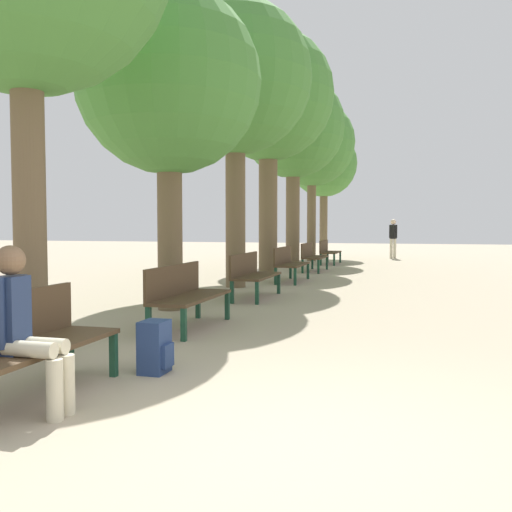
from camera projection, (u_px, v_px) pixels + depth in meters
name	position (u px, v px, depth m)	size (l,w,h in m)	color
ground_plane	(284.00, 451.00, 3.47)	(80.00, 80.00, 0.00)	tan
bench_row_0	(23.00, 339.00, 4.45)	(0.55, 1.71, 0.84)	#4C3823
bench_row_1	(185.00, 292.00, 7.57)	(0.55, 1.71, 0.84)	#4C3823
bench_row_2	(252.00, 272.00, 10.69)	(0.55, 1.71, 0.84)	#4C3823
bench_row_3	(289.00, 262.00, 13.81)	(0.55, 1.71, 0.84)	#4C3823
bench_row_4	(312.00, 255.00, 16.94)	(0.55, 1.71, 0.84)	#4C3823
bench_row_5	(328.00, 250.00, 20.06)	(0.55, 1.71, 0.84)	#4C3823
tree_row_1	(169.00, 83.00, 9.08)	(2.96, 2.96, 5.15)	brown
tree_row_2	(235.00, 80.00, 12.39)	(3.36, 3.36, 6.27)	brown
tree_row_3	(268.00, 97.00, 15.15)	(3.52, 3.52, 6.60)	brown
tree_row_4	(293.00, 128.00, 18.26)	(3.32, 3.32, 6.20)	brown
tree_row_5	(312.00, 144.00, 21.59)	(3.27, 3.27, 6.12)	brown
tree_row_6	(324.00, 165.00, 24.49)	(2.85, 2.85, 5.44)	brown
person_seated	(25.00, 325.00, 4.11)	(0.57, 0.32, 1.23)	beige
backpack	(155.00, 347.00, 5.28)	(0.27, 0.29, 0.49)	navy
pedestrian_near	(393.00, 236.00, 23.46)	(0.33, 0.26, 1.61)	beige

